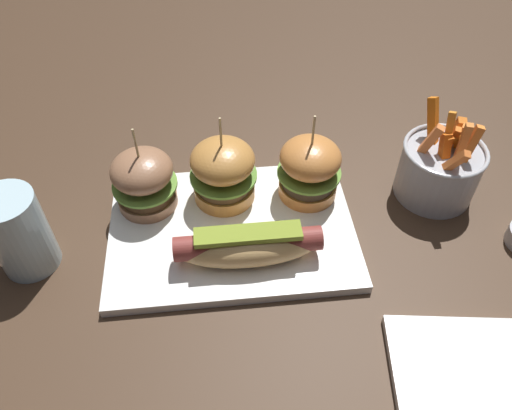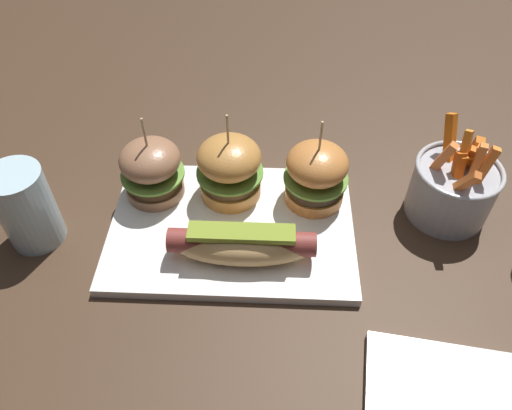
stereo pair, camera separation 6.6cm
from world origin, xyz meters
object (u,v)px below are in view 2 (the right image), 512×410
hot_dog (242,244)px  slider_left (152,169)px  slider_right (316,174)px  water_glass (26,207)px  platter_main (232,227)px  fries_bucket (453,188)px  slider_center (230,168)px

hot_dog → slider_left: size_ratio=1.41×
slider_right → water_glass: (-0.38, -0.08, -0.00)m
platter_main → fries_bucket: bearing=9.5°
slider_left → water_glass: bearing=-152.4°
hot_dog → water_glass: (-0.28, 0.03, 0.02)m
platter_main → hot_dog: size_ratio=1.79×
slider_left → hot_dog: bearing=-40.4°
slider_right → water_glass: slider_right is taller
slider_center → slider_left: bearing=-178.4°
hot_dog → slider_left: slider_left is taller
water_glass → hot_dog: bearing=-7.0°
hot_dog → slider_left: bearing=139.6°
fries_bucket → platter_main: bearing=-170.5°
water_glass → fries_bucket: bearing=7.1°
hot_dog → slider_right: (0.10, 0.11, 0.02)m
platter_main → slider_left: slider_left is taller
slider_center → fries_bucket: slider_center is taller
slider_right → fries_bucket: slider_right is taller
slider_left → fries_bucket: bearing=-1.0°
slider_center → fries_bucket: size_ratio=0.99×
fries_bucket → water_glass: size_ratio=1.20×
slider_left → water_glass: slider_left is taller
platter_main → slider_center: 0.08m
slider_left → fries_bucket: (0.42, -0.01, -0.01)m
hot_dog → fries_bucket: size_ratio=1.34×
platter_main → hot_dog: (0.02, -0.06, 0.03)m
water_glass → slider_center: bearing=17.5°
slider_center → slider_right: slider_center is taller
slider_left → fries_bucket: size_ratio=0.95×
slider_right → fries_bucket: bearing=-1.3°
slider_left → slider_center: size_ratio=0.95×
platter_main → slider_center: slider_center is taller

